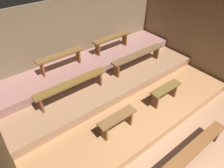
% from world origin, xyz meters
% --- Properties ---
extents(ground, '(6.63, 5.49, 0.08)m').
position_xyz_m(ground, '(0.00, 2.34, -0.04)').
color(ground, '#986C4F').
extents(wall_back, '(6.63, 0.06, 2.44)m').
position_xyz_m(wall_back, '(0.00, 4.72, 1.22)').
color(wall_back, brown).
rests_on(wall_back, ground).
extents(wall_right, '(0.06, 5.49, 2.44)m').
position_xyz_m(wall_right, '(2.94, 2.34, 1.22)').
color(wall_right, brown).
rests_on(wall_right, ground).
extents(platform_lower, '(5.83, 3.57, 0.24)m').
position_xyz_m(platform_lower, '(0.00, 2.90, 0.12)').
color(platform_lower, '#A06F45').
rests_on(platform_lower, ground).
extents(platform_middle, '(5.83, 2.20, 0.24)m').
position_xyz_m(platform_middle, '(0.00, 3.59, 0.36)').
color(platform_middle, '#91674A').
rests_on(platform_middle, platform_lower).
extents(platform_upper, '(5.83, 1.15, 0.24)m').
position_xyz_m(platform_upper, '(0.00, 4.11, 0.60)').
color(platform_upper, '#8D6058').
rests_on(platform_upper, platform_middle).
extents(bench_floor_center, '(2.02, 0.25, 0.46)m').
position_xyz_m(bench_floor_center, '(0.02, 0.40, 0.38)').
color(bench_floor_center, brown).
rests_on(bench_floor_center, ground).
extents(bench_lower_left, '(0.93, 0.25, 0.46)m').
position_xyz_m(bench_lower_left, '(-0.80, 1.81, 0.57)').
color(bench_lower_left, brown).
rests_on(bench_lower_left, platform_lower).
extents(bench_lower_right, '(0.93, 0.25, 0.46)m').
position_xyz_m(bench_lower_right, '(0.80, 1.81, 0.57)').
color(bench_lower_right, brown).
rests_on(bench_lower_right, platform_lower).
extents(bench_middle_left, '(1.89, 0.25, 0.46)m').
position_xyz_m(bench_middle_left, '(-1.13, 3.20, 0.85)').
color(bench_middle_left, brown).
rests_on(bench_middle_left, platform_middle).
extents(bench_middle_right, '(1.89, 0.25, 0.46)m').
position_xyz_m(bench_middle_right, '(1.13, 3.20, 0.85)').
color(bench_middle_right, brown).
rests_on(bench_middle_right, platform_middle).
extents(bench_upper_left, '(1.34, 0.25, 0.46)m').
position_xyz_m(bench_upper_left, '(-0.89, 4.20, 1.07)').
color(bench_upper_left, brown).
rests_on(bench_upper_left, platform_upper).
extents(bench_upper_right, '(1.34, 0.25, 0.46)m').
position_xyz_m(bench_upper_right, '(0.89, 4.20, 1.07)').
color(bench_upper_right, brown).
rests_on(bench_upper_right, platform_upper).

